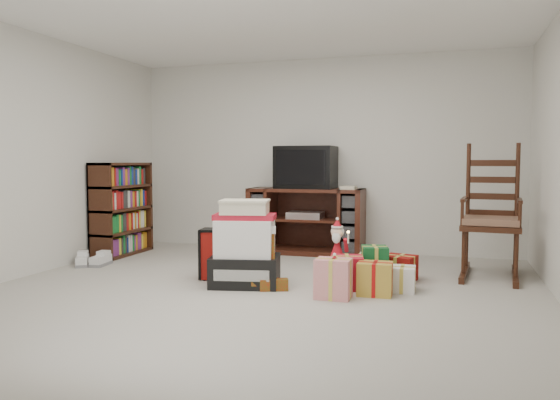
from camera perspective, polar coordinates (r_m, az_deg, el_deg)
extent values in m
cube|color=#B6B2A7|center=(4.90, -2.43, -9.82)|extent=(5.00, 5.00, 0.01)
cube|color=white|center=(4.94, -2.52, 19.67)|extent=(5.00, 5.00, 0.01)
cube|color=silver|center=(7.16, 4.37, 4.68)|extent=(5.00, 0.01, 2.50)
cube|color=silver|center=(2.55, -22.04, 5.57)|extent=(5.00, 0.01, 2.50)
cube|color=silver|center=(6.08, -25.29, 4.42)|extent=(0.01, 5.00, 2.50)
cube|color=#421D12|center=(6.95, 2.74, -2.19)|extent=(1.46, 0.53, 0.83)
cube|color=silver|center=(6.91, 2.68, -1.58)|extent=(0.44, 0.32, 0.08)
cube|color=#391D0F|center=(7.12, -16.19, -0.89)|extent=(0.31, 0.94, 1.15)
cube|color=#391D0F|center=(5.88, 21.15, -2.65)|extent=(0.61, 0.59, 0.05)
cube|color=brown|center=(5.88, 21.17, -2.02)|extent=(0.56, 0.54, 0.07)
cube|color=#391D0F|center=(6.10, 21.11, 1.98)|extent=(0.48, 0.11, 0.87)
cube|color=#391D0F|center=(5.95, 21.04, -7.23)|extent=(0.64, 0.98, 0.07)
cube|color=black|center=(5.19, -3.66, -7.38)|extent=(0.71, 0.58, 0.28)
cube|color=white|center=(5.14, -3.68, -3.94)|extent=(0.60, 0.51, 0.34)
cube|color=#AD1325|center=(5.11, -3.69, -1.74)|extent=(0.62, 0.42, 0.05)
cube|color=beige|center=(5.10, -3.69, -0.84)|extent=(0.49, 0.41, 0.11)
cube|color=maroon|center=(5.45, -6.13, -5.64)|extent=(0.41, 0.25, 0.51)
cube|color=black|center=(5.49, -5.77, -2.20)|extent=(0.21, 0.06, 0.03)
ellipsoid|color=brown|center=(4.78, 5.75, -8.76)|extent=(0.22, 0.19, 0.23)
sphere|color=brown|center=(4.73, 5.70, -7.20)|extent=(0.15, 0.15, 0.15)
cone|color=#AF121E|center=(5.81, 5.98, -5.70)|extent=(0.26, 0.26, 0.38)
sphere|color=beige|center=(5.78, 6.00, -3.40)|extent=(0.13, 0.13, 0.13)
cone|color=#AF121E|center=(5.77, 6.00, -2.43)|extent=(0.11, 0.11, 0.09)
cylinder|color=silver|center=(5.66, 7.14, -3.95)|extent=(0.02, 0.02, 0.11)
cone|color=#AF121E|center=(5.77, -6.03, -5.72)|extent=(0.27, 0.27, 0.38)
sphere|color=beige|center=(5.74, -6.05, -3.36)|extent=(0.13, 0.13, 0.13)
cone|color=#AF121E|center=(5.72, -6.05, -2.36)|extent=(0.12, 0.12, 0.10)
cylinder|color=silver|center=(5.59, -5.16, -3.94)|extent=(0.02, 0.02, 0.12)
cube|color=silver|center=(6.58, -19.79, -5.94)|extent=(0.28, 0.33, 0.11)
cube|color=silver|center=(6.46, -18.37, -6.09)|extent=(0.17, 0.33, 0.11)
cube|color=#AD1325|center=(5.09, 7.03, -7.62)|extent=(0.28, 0.28, 0.28)
cube|color=#175F2C|center=(5.32, 9.89, -7.14)|extent=(0.28, 0.28, 0.28)
cube|color=gold|center=(4.89, 9.86, -8.13)|extent=(0.28, 0.28, 0.28)
cube|color=silver|center=(4.73, 5.52, -8.50)|extent=(0.28, 0.28, 0.28)
cube|color=white|center=(5.08, 12.65, -7.71)|extent=(0.28, 0.28, 0.28)
cube|color=maroon|center=(5.51, 12.46, -6.79)|extent=(0.28, 0.28, 0.28)
cube|color=beige|center=(5.60, 9.71, -6.59)|extent=(0.28, 0.28, 0.28)
cube|color=black|center=(6.94, 2.75, 3.43)|extent=(0.73, 0.51, 0.53)
cube|color=black|center=(6.68, 2.18, 3.41)|extent=(0.62, 0.02, 0.43)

